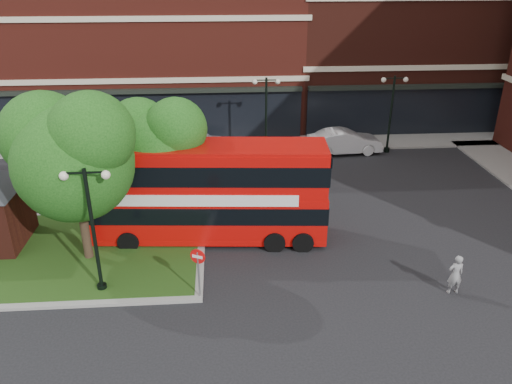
{
  "coord_description": "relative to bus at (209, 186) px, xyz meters",
  "views": [
    {
      "loc": [
        -0.82,
        -15.79,
        11.28
      ],
      "look_at": [
        0.64,
        4.42,
        2.0
      ],
      "focal_mm": 35.0,
      "sensor_mm": 36.0,
      "label": 1
    }
  ],
  "objects": [
    {
      "name": "lamp_far_left",
      "position": [
        3.43,
        10.5,
        0.29
      ],
      "size": [
        1.72,
        0.36,
        5.0
      ],
      "color": "black",
      "rests_on": "ground"
    },
    {
      "name": "traffic_island",
      "position": [
        -6.57,
        -1.0,
        -2.47
      ],
      "size": [
        12.6,
        7.6,
        0.15
      ],
      "color": "gray",
      "rests_on": "ground"
    },
    {
      "name": "woman",
      "position": [
        9.11,
        -4.84,
        -1.73
      ],
      "size": [
        0.6,
        0.41,
        1.61
      ],
      "primitive_type": "imported",
      "rotation": [
        0.0,
        0.0,
        3.18
      ],
      "color": "gray",
      "rests_on": "ground"
    },
    {
      "name": "tree_island_west",
      "position": [
        -5.17,
        -1.42,
        2.25
      ],
      "size": [
        5.4,
        4.71,
        7.21
      ],
      "color": "#2D2116",
      "rests_on": "ground"
    },
    {
      "name": "car_silver",
      "position": [
        -0.98,
        12.0,
        -1.89
      ],
      "size": [
        3.89,
        1.79,
        1.29
      ],
      "primitive_type": "imported",
      "rotation": [
        0.0,
        0.0,
        1.5
      ],
      "color": "#B7B9BF",
      "rests_on": "ground"
    },
    {
      "name": "tree_island_east",
      "position": [
        -2.15,
        1.06,
        1.7
      ],
      "size": [
        4.46,
        3.9,
        6.29
      ],
      "color": "#2D2116",
      "rests_on": "ground"
    },
    {
      "name": "pavement_far",
      "position": [
        1.43,
        12.5,
        -2.48
      ],
      "size": [
        44.0,
        3.0,
        0.12
      ],
      "primitive_type": "cube",
      "color": "slate",
      "rests_on": "ground"
    },
    {
      "name": "bus",
      "position": [
        0.0,
        0.0,
        0.0
      ],
      "size": [
        10.29,
        3.09,
        3.87
      ],
      "rotation": [
        0.0,
        0.0,
        -0.08
      ],
      "color": "#BA0A07",
      "rests_on": "ground"
    },
    {
      "name": "terrace_far_right",
      "position": [
        15.43,
        20.0,
        5.46
      ],
      "size": [
        18.0,
        12.0,
        16.0
      ],
      "primitive_type": "cube",
      "color": "#471911",
      "rests_on": "ground"
    },
    {
      "name": "lamp_island",
      "position": [
        -4.07,
        -3.8,
        0.29
      ],
      "size": [
        1.72,
        0.36,
        5.0
      ],
      "color": "black",
      "rests_on": "ground"
    },
    {
      "name": "lamp_far_right",
      "position": [
        11.43,
        10.5,
        0.29
      ],
      "size": [
        1.72,
        0.36,
        5.0
      ],
      "color": "black",
      "rests_on": "ground"
    },
    {
      "name": "ground",
      "position": [
        1.43,
        -4.0,
        -2.54
      ],
      "size": [
        120.0,
        120.0,
        0.0
      ],
      "primitive_type": "plane",
      "color": "black",
      "rests_on": "ground"
    },
    {
      "name": "terrace_far_left",
      "position": [
        -6.57,
        20.0,
        4.46
      ],
      "size": [
        26.0,
        12.0,
        14.0
      ],
      "primitive_type": "cube",
      "color": "maroon",
      "rests_on": "ground"
    },
    {
      "name": "no_entry_sign",
      "position": [
        -0.37,
        -4.5,
        -1.05
      ],
      "size": [
        0.54,
        0.28,
        2.09
      ],
      "rotation": [
        0.0,
        0.0,
        -0.44
      ],
      "color": "slate",
      "rests_on": "ground"
    },
    {
      "name": "car_white",
      "position": [
        8.57,
        10.5,
        -1.76
      ],
      "size": [
        4.86,
        2.0,
        1.57
      ],
      "primitive_type": "imported",
      "rotation": [
        0.0,
        0.0,
        1.64
      ],
      "color": "white",
      "rests_on": "ground"
    }
  ]
}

